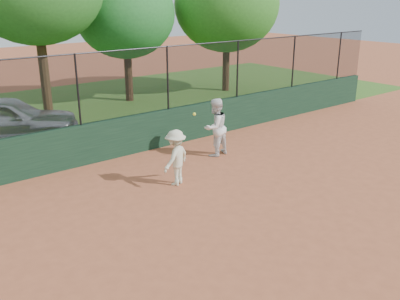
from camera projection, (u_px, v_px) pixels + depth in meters
ground at (237, 244)px, 8.84m from camera, size 80.00×80.00×0.00m
back_wall at (99, 142)px, 13.09m from camera, size 26.00×0.20×1.20m
grass_strip at (32, 119)px, 17.73m from camera, size 36.00×12.00×0.01m
parked_car at (5, 120)px, 14.65m from camera, size 4.99×3.74×1.58m
player_second at (215, 127)px, 13.48m from camera, size 0.95×0.79×1.77m
player_main at (176, 158)px, 11.41m from camera, size 1.08×0.87×1.95m
fence_assembly at (93, 87)px, 12.54m from camera, size 26.00×0.06×2.00m
tree_3 at (125, 14)px, 19.68m from camera, size 4.52×4.11×5.85m
tree_4 at (227, 4)px, 21.81m from camera, size 5.36×4.87×6.58m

